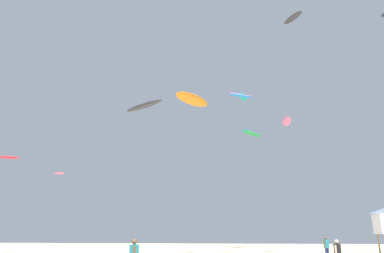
{
  "coord_description": "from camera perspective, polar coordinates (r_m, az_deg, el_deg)",
  "views": [
    {
      "loc": [
        3.12,
        -10.31,
        2.08
      ],
      "look_at": [
        0.0,
        19.09,
        10.53
      ],
      "focal_mm": 34.5,
      "sensor_mm": 36.0,
      "label": 1
    }
  ],
  "objects": [
    {
      "name": "kite_aloft_5",
      "position": [
        50.58,
        7.86,
        4.6
      ],
      "size": [
        1.81,
        3.07,
        0.63
      ],
      "color": "#19B29E"
    },
    {
      "name": "kite_aloft_1",
      "position": [
        50.45,
        9.21,
        -1.08
      ],
      "size": [
        3.34,
        4.01,
        0.64
      ],
      "color": "green"
    },
    {
      "name": "kite_aloft_9",
      "position": [
        40.77,
        15.31,
        15.9
      ],
      "size": [
        2.0,
        2.68,
        0.34
      ],
      "color": "#2D2D33"
    },
    {
      "name": "person_midground",
      "position": [
        22.49,
        21.61,
        -17.71
      ],
      "size": [
        0.38,
        0.46,
        1.67
      ],
      "rotation": [
        0.0,
        0.0,
        5.62
      ],
      "color": "#B21E23",
      "rests_on": "ground"
    },
    {
      "name": "kite_aloft_7",
      "position": [
        57.23,
        -19.84,
        -6.81
      ],
      "size": [
        2.09,
        1.2,
        0.37
      ],
      "color": "#E5598C"
    },
    {
      "name": "kite_aloft_0",
      "position": [
        30.76,
        14.42,
        0.79
      ],
      "size": [
        0.71,
        2.34,
        0.52
      ],
      "color": "#E5598C"
    },
    {
      "name": "kite_aloft_2",
      "position": [
        35.17,
        0.05,
        4.19
      ],
      "size": [
        3.6,
        4.47,
        0.94
      ],
      "color": "orange"
    },
    {
      "name": "kite_aloft_3",
      "position": [
        27.26,
        -7.47,
        3.21
      ],
      "size": [
        3.67,
        3.11,
        0.69
      ],
      "color": "#2D2D33"
    },
    {
      "name": "kite_aloft_8",
      "position": [
        38.08,
        7.52,
        4.73
      ],
      "size": [
        2.83,
        2.12,
        0.52
      ],
      "color": "blue"
    },
    {
      "name": "kite_aloft_6",
      "position": [
        41.41,
        -26.47,
        -4.31
      ],
      "size": [
        2.23,
        1.24,
        0.25
      ],
      "color": "red"
    },
    {
      "name": "person_left",
      "position": [
        31.82,
        20.08,
        -16.96
      ],
      "size": [
        0.48,
        0.39,
        1.73
      ],
      "rotation": [
        0.0,
        0.0,
        5.36
      ],
      "color": "navy",
      "rests_on": "ground"
    }
  ]
}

